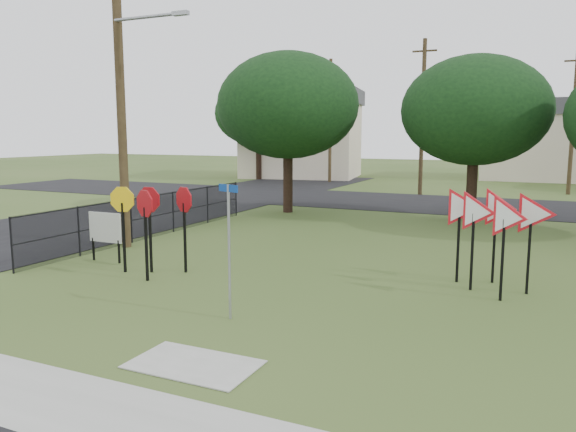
% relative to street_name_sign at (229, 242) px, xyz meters
% --- Properties ---
extents(ground, '(140.00, 140.00, 0.00)m').
position_rel_street_name_sign_xyz_m(ground, '(0.63, 0.22, -1.54)').
color(ground, '#364F1D').
extents(sidewalk, '(30.00, 1.60, 0.02)m').
position_rel_street_name_sign_xyz_m(sidewalk, '(0.63, -3.98, -1.53)').
color(sidewalk, '#9FA097').
rests_on(sidewalk, ground).
extents(street_left, '(8.00, 50.00, 0.02)m').
position_rel_street_name_sign_xyz_m(street_left, '(-11.37, 10.22, -1.53)').
color(street_left, black).
rests_on(street_left, ground).
extents(street_far, '(60.00, 8.00, 0.02)m').
position_rel_street_name_sign_xyz_m(street_far, '(0.63, 20.22, -1.53)').
color(street_far, black).
rests_on(street_far, ground).
extents(curb_pad, '(2.00, 1.20, 0.02)m').
position_rel_street_name_sign_xyz_m(curb_pad, '(0.63, -2.18, -1.53)').
color(curb_pad, '#9FA097').
rests_on(curb_pad, ground).
extents(street_name_sign, '(0.52, 0.20, 2.65)m').
position_rel_street_name_sign_xyz_m(street_name_sign, '(0.00, 0.00, 0.00)').
color(street_name_sign, '#93969B').
rests_on(street_name_sign, ground).
extents(stop_sign_cluster, '(2.14, 1.38, 2.27)m').
position_rel_street_name_sign_xyz_m(stop_sign_cluster, '(-3.64, 2.20, 0.16)').
color(stop_sign_cluster, black).
rests_on(stop_sign_cluster, ground).
extents(yield_sign_cluster, '(2.64, 1.96, 2.37)m').
position_rel_street_name_sign_xyz_m(yield_sign_cluster, '(4.40, 4.36, 0.20)').
color(yield_sign_cluster, black).
rests_on(yield_sign_cluster, ground).
extents(info_board, '(1.13, 0.05, 1.41)m').
position_rel_street_name_sign_xyz_m(info_board, '(-5.75, 2.81, -0.60)').
color(info_board, black).
rests_on(info_board, ground).
extents(utility_pole_main, '(3.55, 0.33, 10.00)m').
position_rel_street_name_sign_xyz_m(utility_pole_main, '(-6.61, 4.72, 3.67)').
color(utility_pole_main, '#493922').
rests_on(utility_pole_main, ground).
extents(far_pole_a, '(1.40, 0.24, 9.00)m').
position_rel_street_name_sign_xyz_m(far_pole_a, '(-1.37, 24.22, 3.06)').
color(far_pole_a, '#493922').
rests_on(far_pole_a, ground).
extents(far_pole_b, '(1.40, 0.24, 8.50)m').
position_rel_street_name_sign_xyz_m(far_pole_b, '(6.63, 28.22, 2.81)').
color(far_pole_b, '#493922').
rests_on(far_pole_b, ground).
extents(far_pole_c, '(1.40, 0.24, 9.00)m').
position_rel_street_name_sign_xyz_m(far_pole_c, '(-9.37, 30.22, 3.06)').
color(far_pole_c, '#493922').
rests_on(far_pole_c, ground).
extents(fence_run, '(0.05, 11.55, 1.50)m').
position_rel_street_name_sign_xyz_m(fence_run, '(-6.97, 6.47, -0.76)').
color(fence_run, black).
rests_on(fence_run, ground).
extents(house_left, '(10.58, 8.88, 7.20)m').
position_rel_street_name_sign_xyz_m(house_left, '(-13.37, 34.22, 2.11)').
color(house_left, beige).
rests_on(house_left, ground).
extents(house_mid, '(8.40, 8.40, 6.20)m').
position_rel_street_name_sign_xyz_m(house_mid, '(4.63, 40.22, 1.61)').
color(house_mid, beige).
rests_on(house_mid, ground).
extents(tree_near_left, '(6.40, 6.40, 7.27)m').
position_rel_street_name_sign_xyz_m(tree_near_left, '(-5.37, 14.22, 3.31)').
color(tree_near_left, black).
rests_on(tree_near_left, ground).
extents(tree_near_mid, '(6.00, 6.00, 6.80)m').
position_rel_street_name_sign_xyz_m(tree_near_mid, '(2.63, 15.22, 3.00)').
color(tree_near_mid, black).
rests_on(tree_near_mid, ground).
extents(tree_far_left, '(6.80, 6.80, 7.73)m').
position_rel_street_name_sign_xyz_m(tree_far_left, '(-15.37, 30.22, 3.63)').
color(tree_far_left, black).
rests_on(tree_far_left, ground).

